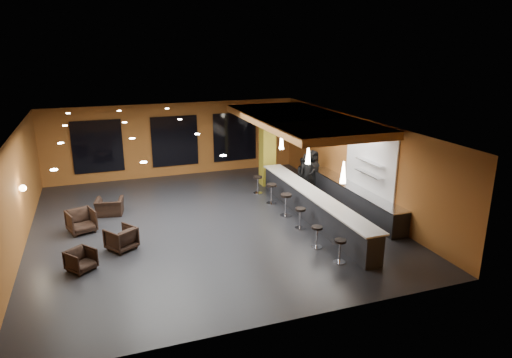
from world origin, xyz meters
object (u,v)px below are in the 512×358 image
object	(u,v)px
column	(267,147)
bar_stool_3	(286,202)
prep_counter	(353,198)
bar_stool_5	(258,182)
bar_counter	(313,207)
armchair_b	(121,238)
armchair_d	(110,207)
pendant_0	(343,172)
pendant_2	(281,141)
armchair_c	(81,221)
staff_a	(307,176)
staff_c	(312,170)
staff_b	(304,175)
bar_stool_1	(317,234)
armchair_a	(81,260)
bar_stool_0	(340,248)
bar_stool_4	(272,191)
bar_stool_2	(300,216)
pendant_1	(308,154)

from	to	relation	value
column	bar_stool_3	size ratio (longest dim) A/B	4.07
prep_counter	bar_stool_5	bearing A→B (deg)	133.49
bar_counter	column	world-z (taller)	column
armchair_b	armchair_d	size ratio (longest dim) A/B	0.83
prep_counter	pendant_0	bearing A→B (deg)	-128.66
pendant_2	armchair_c	bearing A→B (deg)	-170.29
staff_a	staff_c	xyz separation A→B (m)	(0.66, 0.86, -0.05)
staff_b	bar_stool_1	xyz separation A→B (m)	(-2.01, -5.21, -0.30)
prep_counter	pendant_2	xyz separation A→B (m)	(-2.00, 2.50, 1.92)
armchair_a	armchair_b	bearing A→B (deg)	3.32
armchair_a	bar_stool_0	distance (m)	7.46
armchair_a	armchair_b	world-z (taller)	armchair_b
armchair_d	bar_stool_4	world-z (taller)	bar_stool_4
staff_b	armchair_a	world-z (taller)	staff_b
bar_stool_0	bar_stool_3	world-z (taller)	bar_stool_3
armchair_c	bar_stool_2	world-z (taller)	armchair_c
staff_c	bar_stool_5	xyz separation A→B (m)	(-2.44, 0.26, -0.39)
staff_a	bar_stool_3	xyz separation A→B (m)	(-1.69, -1.71, -0.38)
staff_b	armchair_b	world-z (taller)	staff_b
column	pendant_0	bearing A→B (deg)	-90.00
pendant_0	bar_stool_5	xyz separation A→B (m)	(-0.85, 5.50, -1.86)
staff_b	bar_stool_3	xyz separation A→B (m)	(-1.85, -2.38, -0.21)
pendant_1	bar_stool_4	world-z (taller)	pendant_1
pendant_1	bar_stool_5	bearing A→B (deg)	105.81
column	bar_stool_3	world-z (taller)	column
armchair_b	prep_counter	bearing A→B (deg)	150.12
pendant_1	bar_stool_2	bearing A→B (deg)	-125.09
staff_c	pendant_0	bearing A→B (deg)	-124.34
pendant_2	bar_stool_4	xyz separation A→B (m)	(-0.77, -0.90, -1.82)
column	pendant_0	distance (m)	6.63
armchair_a	armchair_c	bearing A→B (deg)	51.99
armchair_b	armchair_d	bearing A→B (deg)	-120.87
pendant_2	staff_b	distance (m)	1.93
armchair_c	bar_stool_1	world-z (taller)	armchair_c
bar_stool_1	armchair_b	bearing A→B (deg)	161.53
staff_c	bar_stool_3	world-z (taller)	staff_c
armchair_c	bar_stool_5	xyz separation A→B (m)	(7.08, 1.86, 0.10)
staff_c	staff_a	bearing A→B (deg)	-145.04
bar_counter	bar_stool_3	bearing A→B (deg)	138.57
bar_stool_2	staff_a	bearing A→B (deg)	60.36
prep_counter	armchair_c	xyz separation A→B (m)	(-9.93, 1.14, -0.04)
prep_counter	bar_stool_4	size ratio (longest dim) A/B	7.26
staff_b	pendant_1	bearing A→B (deg)	-100.22
staff_a	bar_stool_4	size ratio (longest dim) A/B	2.26
pendant_0	pendant_1	world-z (taller)	same
staff_b	armchair_c	bearing A→B (deg)	-158.21
staff_c	armchair_d	distance (m)	8.56
staff_a	armchair_d	xyz separation A→B (m)	(-7.88, 0.64, -0.62)
bar_counter	prep_counter	world-z (taller)	bar_counter
armchair_d	bar_stool_4	bearing A→B (deg)	-177.63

